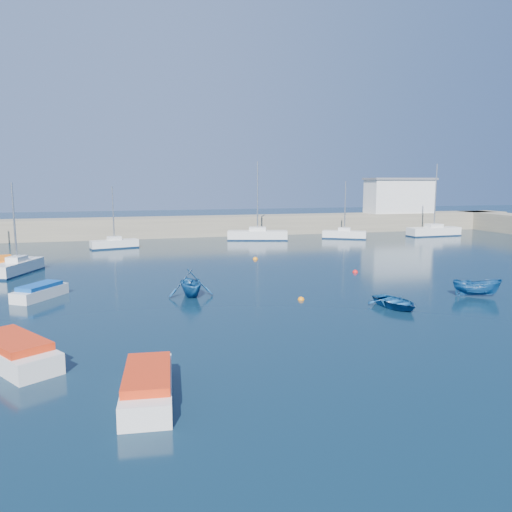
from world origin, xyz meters
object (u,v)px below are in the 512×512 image
object	(u,v)px
motorboat_1	(40,292)
dinghy_center	(395,302)
motorboat_3	(148,385)
sailboat_8	(434,231)
harbor_office	(399,196)
sailboat_7	(344,234)
dinghy_right	(477,288)
sailboat_6	(257,235)
sailboat_5	(114,244)
motorboat_0	(13,352)
motorboat_2	(1,265)
dinghy_left	(190,283)
sailboat_3	(17,267)

from	to	relation	value
motorboat_1	dinghy_center	distance (m)	21.97
motorboat_3	dinghy_center	xyz separation A→B (m)	(14.76, 8.78, -0.16)
sailboat_8	motorboat_1	world-z (taller)	sailboat_8
harbor_office	sailboat_7	distance (m)	16.49
sailboat_7	sailboat_8	xyz separation A→B (m)	(13.20, -0.25, 0.08)
dinghy_right	sailboat_7	bearing A→B (deg)	15.03
sailboat_6	sailboat_7	world-z (taller)	sailboat_6
sailboat_5	dinghy_right	world-z (taller)	sailboat_5
sailboat_7	motorboat_0	bearing A→B (deg)	169.43
motorboat_1	dinghy_center	size ratio (longest dim) A/B	1.20
motorboat_3	sailboat_8	bearing A→B (deg)	51.86
motorboat_2	motorboat_3	size ratio (longest dim) A/B	1.19
sailboat_6	motorboat_2	world-z (taller)	sailboat_6
motorboat_0	dinghy_center	xyz separation A→B (m)	(19.78, 3.95, -0.20)
sailboat_5	sailboat_8	xyz separation A→B (m)	(41.93, 1.67, 0.12)
harbor_office	dinghy_left	bearing A→B (deg)	-135.83
sailboat_6	motorboat_2	distance (m)	30.85
harbor_office	motorboat_2	distance (m)	56.03
sailboat_5	motorboat_3	xyz separation A→B (m)	(1.10, -40.52, -0.03)
motorboat_3	dinghy_left	bearing A→B (deg)	82.34
motorboat_0	motorboat_3	size ratio (longest dim) A/B	1.11
sailboat_6	sailboat_7	size ratio (longest dim) A/B	1.33
motorboat_2	dinghy_left	xyz separation A→B (m)	(13.76, -13.31, 0.35)
motorboat_1	sailboat_6	bearing A→B (deg)	84.52
harbor_office	sailboat_3	size ratio (longest dim) A/B	1.38
sailboat_8	motorboat_3	bearing A→B (deg)	133.69
motorboat_0	dinghy_left	world-z (taller)	dinghy_left
harbor_office	motorboat_3	size ratio (longest dim) A/B	2.12
motorboat_0	motorboat_3	distance (m)	6.97
sailboat_6	dinghy_center	distance (m)	35.39
motorboat_0	motorboat_1	world-z (taller)	motorboat_0
sailboat_8	dinghy_left	distance (m)	46.04
harbor_office	sailboat_6	size ratio (longest dim) A/B	1.02
sailboat_5	motorboat_3	world-z (taller)	sailboat_5
sailboat_7	dinghy_left	bearing A→B (deg)	169.18
sailboat_5	motorboat_3	distance (m)	40.53
sailboat_5	sailboat_6	size ratio (longest dim) A/B	0.69
sailboat_3	motorboat_3	bearing A→B (deg)	-50.31
motorboat_2	motorboat_0	bearing A→B (deg)	-91.61
sailboat_6	motorboat_0	distance (m)	44.76
sailboat_6	dinghy_right	size ratio (longest dim) A/B	3.29
sailboat_7	dinghy_center	distance (m)	36.03
sailboat_6	dinghy_center	bearing A→B (deg)	-166.19
sailboat_7	motorboat_3	distance (m)	50.63
motorboat_3	dinghy_left	distance (m)	15.49
sailboat_5	dinghy_right	xyz separation A→B (m)	(22.44, -30.58, 0.04)
sailboat_8	motorboat_3	size ratio (longest dim) A/B	2.06
sailboat_8	dinghy_right	world-z (taller)	sailboat_8
sailboat_3	dinghy_center	world-z (taller)	sailboat_3
sailboat_8	motorboat_3	distance (m)	58.71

